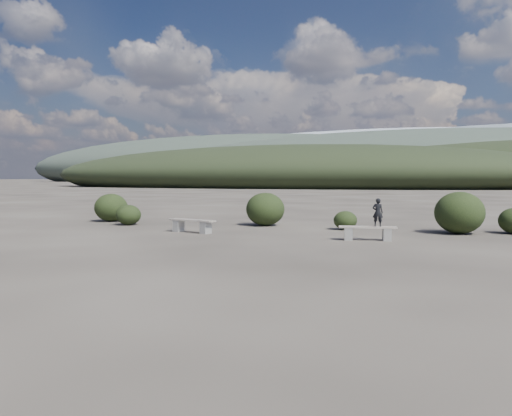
% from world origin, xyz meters
% --- Properties ---
extents(ground, '(1200.00, 1200.00, 0.00)m').
position_xyz_m(ground, '(0.00, 0.00, 0.00)').
color(ground, '#2C2722').
rests_on(ground, ground).
extents(bench_left, '(1.91, 0.80, 0.47)m').
position_xyz_m(bench_left, '(-2.82, 6.26, 0.28)').
color(bench_left, slate).
rests_on(bench_left, ground).
extents(bench_right, '(1.79, 0.72, 0.44)m').
position_xyz_m(bench_right, '(3.31, 6.13, 0.27)').
color(bench_right, slate).
rests_on(bench_right, ground).
extents(seated_person, '(0.33, 0.22, 0.87)m').
position_xyz_m(seated_person, '(3.60, 6.20, 0.88)').
color(seated_person, black).
rests_on(seated_person, bench_right).
extents(shrub_a, '(1.01, 1.01, 0.83)m').
position_xyz_m(shrub_a, '(-6.60, 7.95, 0.41)').
color(shrub_a, black).
rests_on(shrub_a, ground).
extents(shrub_b, '(1.56, 1.56, 1.34)m').
position_xyz_m(shrub_b, '(-1.22, 9.59, 0.67)').
color(shrub_b, black).
rests_on(shrub_b, ground).
extents(shrub_c, '(0.87, 0.87, 0.70)m').
position_xyz_m(shrub_c, '(2.10, 9.13, 0.35)').
color(shrub_c, black).
rests_on(shrub_c, ground).
extents(shrub_d, '(1.67, 1.67, 1.46)m').
position_xyz_m(shrub_d, '(6.04, 9.11, 0.73)').
color(shrub_d, black).
rests_on(shrub_d, ground).
extents(shrub_f, '(1.46, 1.46, 1.23)m').
position_xyz_m(shrub_f, '(-8.30, 9.11, 0.62)').
color(shrub_f, black).
rests_on(shrub_f, ground).
extents(mountain_ridges, '(500.00, 400.00, 56.00)m').
position_xyz_m(mountain_ridges, '(-7.48, 339.06, 10.84)').
color(mountain_ridges, black).
rests_on(mountain_ridges, ground).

